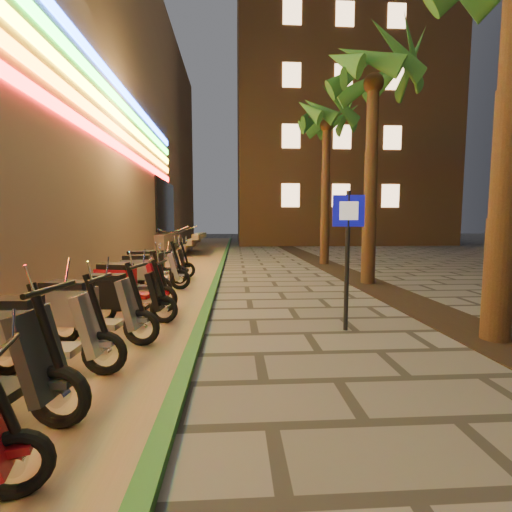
{
  "coord_description": "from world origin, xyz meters",
  "views": [
    {
      "loc": [
        -0.3,
        -2.81,
        1.75
      ],
      "look_at": [
        0.05,
        3.08,
        1.2
      ],
      "focal_mm": 24.0,
      "sensor_mm": 36.0,
      "label": 1
    }
  ],
  "objects": [
    {
      "name": "scooter_7",
      "position": [
        -2.34,
        3.25,
        0.49
      ],
      "size": [
        1.62,
        0.57,
        1.14
      ],
      "rotation": [
        0.0,
        0.0,
        -0.07
      ],
      "color": "black",
      "rests_on": "ground"
    },
    {
      "name": "green_curb",
      "position": [
        -0.9,
        10.0,
        0.05
      ],
      "size": [
        0.18,
        60.0,
        0.1
      ],
      "primitive_type": "cube",
      "color": "#215A22",
      "rests_on": "ground"
    },
    {
      "name": "pedestrian_sign",
      "position": [
        1.51,
        2.62,
        1.48
      ],
      "size": [
        0.5,
        0.11,
        2.28
      ],
      "rotation": [
        0.0,
        0.0,
        -0.12
      ],
      "color": "black",
      "rests_on": "ground"
    },
    {
      "name": "scooter_5",
      "position": [
        -2.63,
        1.15,
        0.52
      ],
      "size": [
        1.69,
        0.59,
        1.19
      ],
      "rotation": [
        0.0,
        0.0,
        -0.05
      ],
      "color": "black",
      "rests_on": "ground"
    },
    {
      "name": "palm_c",
      "position": [
        3.6,
        7.0,
        5.73
      ],
      "size": [
        2.97,
        3.02,
        6.91
      ],
      "color": "#472D19",
      "rests_on": "ground"
    },
    {
      "name": "ground",
      "position": [
        0.0,
        0.0,
        0.0
      ],
      "size": [
        120.0,
        120.0,
        0.0
      ],
      "primitive_type": "plane",
      "color": "#474442",
      "rests_on": "ground"
    },
    {
      "name": "scooter_8",
      "position": [
        -2.51,
        4.22,
        0.53
      ],
      "size": [
        1.73,
        0.89,
        1.23
      ],
      "rotation": [
        0.0,
        0.0,
        -0.28
      ],
      "color": "black",
      "rests_on": "ground"
    },
    {
      "name": "scooter_12",
      "position": [
        -2.69,
        8.24,
        0.52
      ],
      "size": [
        1.69,
        0.6,
        1.19
      ],
      "rotation": [
        0.0,
        0.0,
        0.08
      ],
      "color": "black",
      "rests_on": "ground"
    },
    {
      "name": "palm_d",
      "position": [
        3.6,
        12.0,
        5.94
      ],
      "size": [
        2.97,
        3.02,
        7.16
      ],
      "color": "#472D19",
      "rests_on": "ground"
    },
    {
      "name": "scooter_10",
      "position": [
        -2.62,
        6.25,
        0.54
      ],
      "size": [
        1.76,
        0.68,
        1.24
      ],
      "rotation": [
        0.0,
        0.0,
        0.12
      ],
      "color": "black",
      "rests_on": "ground"
    },
    {
      "name": "scooter_11",
      "position": [
        -2.82,
        7.31,
        0.55
      ],
      "size": [
        1.79,
        0.65,
        1.26
      ],
      "rotation": [
        0.0,
        0.0,
        -0.09
      ],
      "color": "black",
      "rests_on": "ground"
    },
    {
      "name": "planting_strip",
      "position": [
        3.6,
        5.0,
        0.01
      ],
      "size": [
        1.2,
        40.0,
        0.02
      ],
      "primitive_type": "cube",
      "color": "black",
      "rests_on": "ground"
    },
    {
      "name": "scooter_9",
      "position": [
        -2.81,
        5.14,
        0.49
      ],
      "size": [
        1.62,
        0.67,
        1.14
      ],
      "rotation": [
        0.0,
        0.0,
        0.15
      ],
      "color": "black",
      "rests_on": "ground"
    },
    {
      "name": "apartment_block",
      "position": [
        9.0,
        32.0,
        12.5
      ],
      "size": [
        18.0,
        16.06,
        25.0
      ],
      "color": "brown",
      "rests_on": "ground"
    },
    {
      "name": "parking_strip",
      "position": [
        -2.6,
        10.0,
        0.01
      ],
      "size": [
        3.4,
        60.0,
        0.01
      ],
      "primitive_type": "cube",
      "color": "#8C7251",
      "rests_on": "ground"
    },
    {
      "name": "scooter_6",
      "position": [
        -2.47,
        2.17,
        0.53
      ],
      "size": [
        1.73,
        0.67,
        1.21
      ],
      "rotation": [
        0.0,
        0.0,
        -0.12
      ],
      "color": "black",
      "rests_on": "ground"
    }
  ]
}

